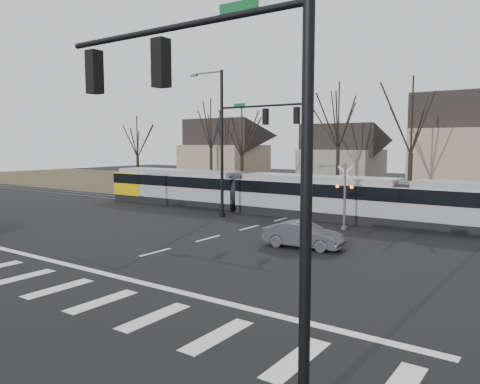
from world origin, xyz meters
The scene contains 15 objects.
ground centered at (0.00, 0.00, 0.00)m, with size 140.00×140.00×0.00m, color black.
grass_verge centered at (0.00, 32.00, 0.01)m, with size 140.00×28.00×0.01m, color #38331E.
crosswalk centered at (0.00, -4.00, 0.01)m, with size 27.00×2.60×0.01m.
stop_line centered at (0.00, -1.80, 0.01)m, with size 28.00×0.35×0.01m, color silver.
lane_dashes centered at (0.00, 16.00, 0.01)m, with size 0.18×30.00×0.01m.
rail_pair centered at (0.00, 15.80, 0.03)m, with size 90.00×1.52×0.06m.
tram centered at (1.50, 16.00, 1.60)m, with size 38.77×2.88×2.94m.
sedan centered at (5.29, 6.93, 0.65)m, with size 4.07×1.73×1.30m, color #414147.
signal_pole_near_right centered at (10.11, -6.00, 5.17)m, with size 6.72×0.44×8.00m.
signal_pole_far centered at (-2.41, 12.50, 5.70)m, with size 9.28×0.44×10.20m.
rail_crossing_signal centered at (5.00, 12.79, 1.89)m, with size 1.08×0.36×4.00m.
tree_row centered at (2.00, 26.00, 5.00)m, with size 59.20×7.20×10.00m.
house_a centered at (-20.00, 34.00, 4.46)m, with size 9.72×8.64×8.60m.
house_b centered at (-5.00, 36.00, 3.97)m, with size 8.64×7.56×7.65m.
house_c centered at (9.00, 33.00, 5.23)m, with size 10.80×8.64×10.10m.
Camera 1 is at (15.84, -13.55, 5.14)m, focal length 35.00 mm.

